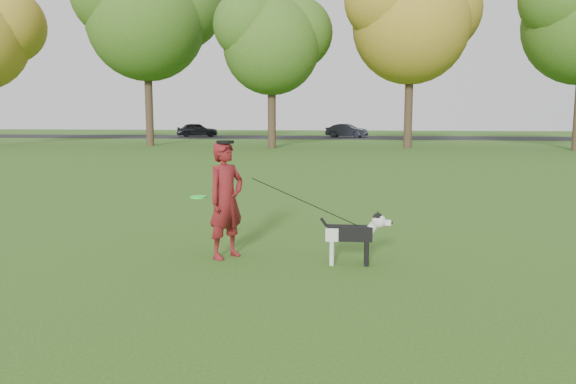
# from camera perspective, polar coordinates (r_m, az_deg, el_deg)

# --- Properties ---
(ground) EXTENTS (120.00, 120.00, 0.00)m
(ground) POSITION_cam_1_polar(r_m,az_deg,el_deg) (7.79, 1.78, -7.31)
(ground) COLOR #285116
(ground) RESTS_ON ground
(road) EXTENTS (120.00, 7.00, 0.02)m
(road) POSITION_cam_1_polar(r_m,az_deg,el_deg) (47.54, 5.59, 5.53)
(road) COLOR black
(road) RESTS_ON ground
(man) EXTENTS (0.68, 0.73, 1.67)m
(man) POSITION_cam_1_polar(r_m,az_deg,el_deg) (8.02, -6.31, -0.81)
(man) COLOR maroon
(man) RESTS_ON ground
(dog) EXTENTS (0.98, 0.20, 0.75)m
(dog) POSITION_cam_1_polar(r_m,az_deg,el_deg) (7.70, 6.82, -4.06)
(dog) COLOR black
(dog) RESTS_ON ground
(car_left) EXTENTS (3.78, 2.52, 1.20)m
(car_left) POSITION_cam_1_polar(r_m,az_deg,el_deg) (49.29, -9.21, 6.26)
(car_left) COLOR black
(car_left) RESTS_ON road
(car_mid) EXTENTS (3.63, 2.00, 1.13)m
(car_mid) POSITION_cam_1_polar(r_m,az_deg,el_deg) (47.52, 6.00, 6.22)
(car_mid) COLOR black
(car_mid) RESTS_ON road
(man_held_items) EXTENTS (2.46, 0.33, 1.18)m
(man_held_items) POSITION_cam_1_polar(r_m,az_deg,el_deg) (7.73, 1.82, -1.06)
(man_held_items) COLOR #20FF39
(man_held_items) RESTS_ON ground
(tree_row) EXTENTS (51.74, 8.86, 12.01)m
(tree_row) POSITION_cam_1_polar(r_m,az_deg,el_deg) (34.04, 2.93, 17.06)
(tree_row) COLOR #38281C
(tree_row) RESTS_ON ground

